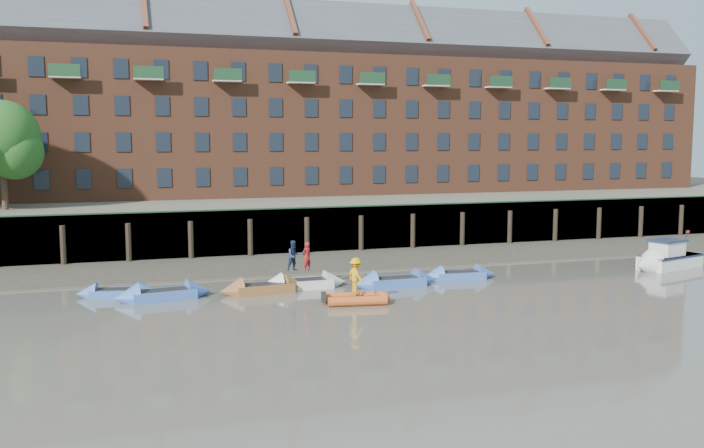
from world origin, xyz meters
name	(u,v)px	position (x,y,z in m)	size (l,w,h in m)	color
ground	(474,326)	(0.00, 0.00, 0.00)	(220.00, 220.00, 0.00)	#615C53
foreshore	(350,261)	(0.00, 18.00, 0.00)	(110.00, 8.00, 0.50)	#3D382F
mud_band	(367,270)	(0.00, 14.60, 0.00)	(110.00, 1.60, 0.10)	#4C4336
river_wall	(332,230)	(0.00, 22.38, 1.59)	(110.00, 1.23, 3.30)	#2D2A26
bank_terrace	(290,212)	(0.00, 36.00, 1.60)	(110.00, 28.00, 3.20)	#5E594D
apartment_terrace	(286,85)	(0.00, 36.99, 12.82)	(80.60, 15.56, 20.98)	brown
rowboat_0	(118,293)	(-14.75, 10.91, 0.21)	(4.26, 1.84, 1.19)	#3B61B6
rowboat_1	(163,294)	(-12.55, 9.60, 0.25)	(5.06, 2.15, 1.42)	#3B61B6
rowboat_2	(264,288)	(-7.39, 9.66, 0.24)	(4.85, 1.82, 1.37)	brown
rowboat_3	(304,284)	(-5.10, 10.21, 0.25)	(4.81, 1.44, 1.39)	silver
rowboat_4	(395,282)	(-0.15, 9.18, 0.25)	(4.95, 1.59, 1.42)	#3B61B6
rowboat_5	(459,275)	(4.13, 10.04, 0.23)	(4.48, 1.55, 1.28)	#3B61B6
rib_tender	(359,299)	(-3.42, 5.71, 0.24)	(3.23, 1.89, 0.55)	#C8501E
motor_launch	(661,260)	(17.55, 9.23, 0.59)	(5.87, 3.33, 2.30)	silver
person_rower_a	(307,257)	(-4.93, 10.17, 1.73)	(0.58, 0.38, 1.59)	maroon
person_rower_b	(294,256)	(-5.56, 10.46, 1.77)	(0.81, 0.63, 1.67)	#19233F
person_rib_crew	(356,276)	(-3.55, 5.75, 1.40)	(1.14, 0.66, 1.77)	orange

